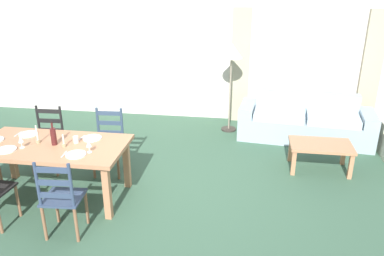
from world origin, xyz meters
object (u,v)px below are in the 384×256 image
object	(u,v)px
wine_bottle	(53,136)
standing_lamp	(231,56)
dining_chair_far_right	(109,142)
dining_chair_near_right	(61,198)
coffee_cup_primary	(76,139)
dining_chair_far_left	(49,139)
wine_glass_near_left	(21,140)
dining_table	(52,151)
wine_glass_near_right	(89,144)
coffee_table	(321,148)
couch	(305,123)

from	to	relation	value
wine_bottle	standing_lamp	distance (m)	3.43
dining_chair_far_right	dining_chair_near_right	bearing A→B (deg)	-89.56
coffee_cup_primary	wine_bottle	bearing A→B (deg)	-158.77
dining_chair_far_left	wine_glass_near_left	size ratio (longest dim) A/B	5.96
dining_table	wine_glass_near_right	bearing A→B (deg)	-14.42
dining_table	wine_glass_near_left	world-z (taller)	wine_glass_near_left
dining_table	wine_bottle	bearing A→B (deg)	0.74
dining_table	dining_chair_far_right	size ratio (longest dim) A/B	1.98
dining_chair_far_right	coffee_table	xyz separation A→B (m)	(3.09, 0.52, -0.12)
dining_chair_near_right	couch	world-z (taller)	dining_chair_near_right
standing_lamp	wine_glass_near_right	bearing A→B (deg)	-118.39
wine_glass_near_left	coffee_table	xyz separation A→B (m)	(3.85, 1.44, -0.51)
wine_bottle	wine_glass_near_left	distance (m)	0.38
coffee_table	standing_lamp	distance (m)	2.27
dining_chair_near_right	wine_bottle	size ratio (longest dim) A/B	3.04
dining_chair_far_left	coffee_table	distance (m)	4.04
dining_chair_far_left	dining_chair_far_right	distance (m)	0.92
dining_chair_near_right	dining_chair_far_left	distance (m)	1.75
wine_bottle	coffee_table	xyz separation A→B (m)	(3.50, 1.29, -0.51)
dining_chair_far_right	wine_glass_near_right	bearing A→B (deg)	-82.96
dining_chair_far_left	coffee_table	world-z (taller)	dining_chair_far_left
dining_table	dining_chair_far_left	distance (m)	0.87
dining_table	wine_glass_near_right	xyz separation A→B (m)	(0.58, -0.15, 0.20)
dining_chair_near_right	dining_chair_far_left	bearing A→B (deg)	122.12
dining_chair_far_right	coffee_cup_primary	size ratio (longest dim) A/B	10.67
dining_chair_far_left	dining_chair_far_right	xyz separation A→B (m)	(0.92, 0.05, 0.00)
standing_lamp	coffee_cup_primary	bearing A→B (deg)	-124.96
dining_table	wine_bottle	distance (m)	0.21
dining_chair_near_right	couch	size ratio (longest dim) A/B	0.41
dining_chair_far_left	coffee_cup_primary	distance (m)	1.03
dining_chair_near_right	dining_chair_far_left	world-z (taller)	same
couch	dining_table	bearing A→B (deg)	-144.16
dining_chair_far_left	wine_glass_near_left	bearing A→B (deg)	-80.08
wine_bottle	wine_glass_near_left	world-z (taller)	wine_bottle
wine_glass_near_right	wine_bottle	bearing A→B (deg)	164.14
wine_glass_near_left	couch	distance (m)	4.65
couch	coffee_table	size ratio (longest dim) A/B	2.61
dining_chair_near_right	coffee_table	size ratio (longest dim) A/B	1.07
dining_chair_near_right	dining_chair_far_left	xyz separation A→B (m)	(-0.93, 1.48, 0.00)
dining_chair_far_right	standing_lamp	world-z (taller)	standing_lamp
wine_bottle	coffee_table	bearing A→B (deg)	20.26
dining_chair_far_right	couch	world-z (taller)	dining_chair_far_right
dining_chair_far_left	dining_table	bearing A→B (deg)	-58.00
coffee_cup_primary	coffee_table	xyz separation A→B (m)	(3.25, 1.20, -0.44)
dining_table	wine_bottle	xyz separation A→B (m)	(0.05, 0.00, 0.20)
dining_chair_near_right	wine_glass_near_left	size ratio (longest dim) A/B	5.96
dining_chair_far_left	wine_bottle	size ratio (longest dim) A/B	3.04
coffee_cup_primary	coffee_table	bearing A→B (deg)	20.18
wine_glass_near_left	standing_lamp	world-z (taller)	standing_lamp
dining_table	wine_glass_near_right	size ratio (longest dim) A/B	11.80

